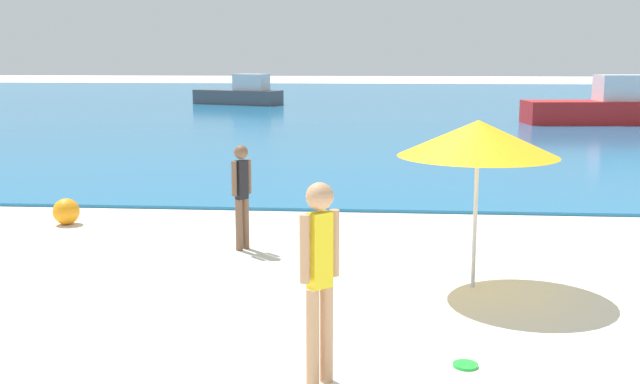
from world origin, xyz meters
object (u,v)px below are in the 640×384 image
person_standing (320,272)px  boat_far (241,94)px  beach_ball (66,212)px  frisbee (465,365)px  person_distant (242,191)px  beach_umbrella (478,138)px  boat_near (602,107)px

person_standing → boat_far: bearing=-122.3°
beach_ball → frisbee: bearing=-41.8°
person_distant → frisbee: bearing=72.5°
person_distant → beach_ball: size_ratio=3.48×
person_standing → person_distant: size_ratio=1.15×
boat_far → beach_umbrella: size_ratio=2.58×
person_standing → frisbee: person_standing is taller
boat_far → beach_ball: (2.68, -29.44, -0.42)m
person_distant → beach_umbrella: bearing=101.1°
person_distant → beach_umbrella: (3.04, -1.52, 0.92)m
person_distant → beach_ball: bearing=-75.6°
boat_far → beach_umbrella: beach_umbrella is taller
boat_near → boat_far: boat_near is taller
boat_far → boat_near: bearing=168.2°
person_distant → boat_near: bearing=-169.7°
boat_near → person_distant: bearing=56.6°
person_distant → beach_umbrella: 3.52m
frisbee → person_standing: bearing=-160.0°
boat_near → beach_ball: size_ratio=13.43×
frisbee → beach_umbrella: (0.33, 2.36, 1.75)m
boat_near → boat_far: size_ratio=1.12×
person_distant → boat_far: bearing=-131.7°
beach_umbrella → boat_near: bearing=71.1°
boat_far → beach_ball: 29.56m
person_standing → beach_ball: size_ratio=4.00×
person_standing → beach_ball: bearing=-95.1°
beach_ball → boat_far: bearing=95.2°
boat_far → beach_umbrella: (8.85, -32.30, 1.13)m
boat_far → beach_umbrella: 33.51m
frisbee → boat_far: (-8.52, 34.66, 0.62)m
person_distant → beach_ball: 3.47m
person_standing → boat_near: (9.04, 24.63, -0.26)m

